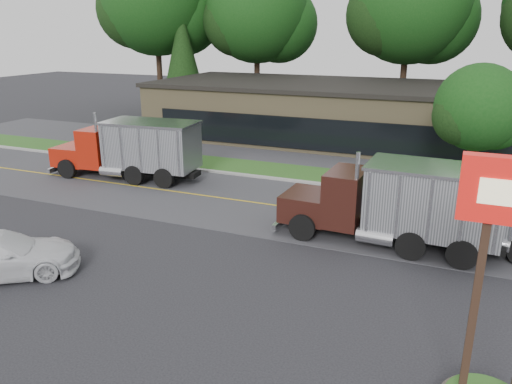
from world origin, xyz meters
TOP-DOWN VIEW (x-y plane):
  - ground at (0.00, 0.00)m, footprint 140.00×140.00m
  - road at (0.00, 9.00)m, footprint 60.00×8.00m
  - center_line at (0.00, 9.00)m, footprint 60.00×0.12m
  - curb at (0.00, 13.20)m, footprint 60.00×0.30m
  - grass_verge at (0.00, 15.00)m, footprint 60.00×3.40m
  - far_parking at (0.00, 20.00)m, footprint 60.00×7.00m
  - strip_mall at (2.00, 26.00)m, footprint 32.00×12.00m
  - bilo_sign at (10.50, -2.50)m, footprint 2.20×1.90m
  - tree_far_a at (-19.82, 32.14)m, footprint 11.65×10.96m
  - tree_far_b at (-9.84, 34.12)m, footprint 10.42×9.81m
  - tree_far_c at (4.17, 34.13)m, footprint 10.88×10.24m
  - evergreen_left at (-16.00, 30.00)m, footprint 4.56×4.56m
  - tree_verge at (10.07, 15.06)m, footprint 4.68×4.41m
  - dump_truck_red at (-7.82, 10.31)m, footprint 8.98×3.33m
  - dump_truck_maroon at (7.49, 6.49)m, footprint 8.69×2.99m

SIDE VIEW (x-z plane):
  - ground at x=0.00m, z-range 0.00..0.00m
  - road at x=0.00m, z-range -0.01..0.01m
  - center_line at x=0.00m, z-range 0.00..0.00m
  - curb at x=0.00m, z-range -0.06..0.06m
  - grass_verge at x=0.00m, z-range -0.01..0.01m
  - far_parking at x=0.00m, z-range -0.01..0.01m
  - dump_truck_maroon at x=7.49m, z-range 0.13..3.49m
  - dump_truck_red at x=-7.82m, z-range 0.13..3.49m
  - strip_mall at x=2.00m, z-range 0.00..4.00m
  - bilo_sign at x=10.50m, z-range -0.95..5.00m
  - tree_verge at x=10.07m, z-range 0.91..7.59m
  - evergreen_left at x=-16.00m, z-range 0.51..10.87m
  - tree_far_b at x=-9.84m, z-range 2.05..16.92m
  - tree_far_c at x=4.17m, z-range 2.14..17.66m
  - tree_far_a at x=-19.82m, z-range 2.30..18.92m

